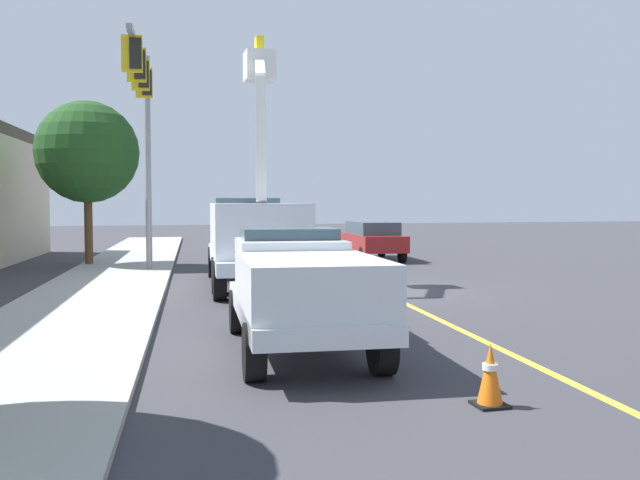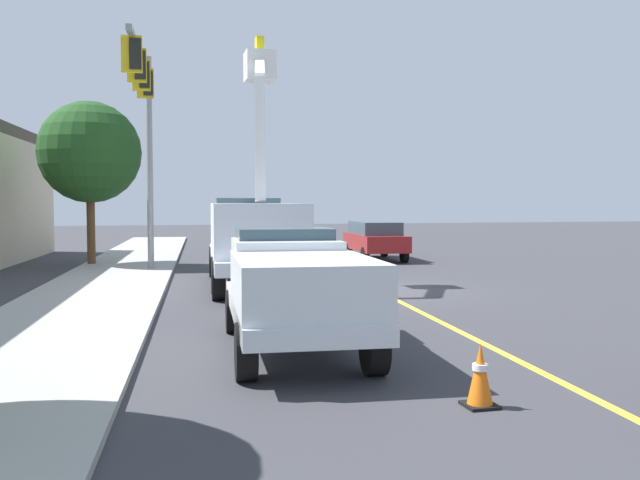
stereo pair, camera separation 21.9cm
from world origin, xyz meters
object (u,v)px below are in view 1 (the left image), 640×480
(traffic_cone_leading, at_px, (490,375))
(traffic_signal_mast, at_px, (143,106))
(traffic_cone_mid_front, at_px, (357,303))
(service_pickup_truck, at_px, (300,286))
(passing_minivan, at_px, (373,238))
(traffic_cone_mid_rear, at_px, (335,279))
(utility_bucket_truck, at_px, (253,233))
(traffic_cone_trailing, at_px, (301,260))

(traffic_cone_leading, relative_size, traffic_signal_mast, 0.10)
(traffic_cone_mid_front, bearing_deg, traffic_cone_leading, 177.15)
(service_pickup_truck, bearing_deg, traffic_cone_mid_front, -34.88)
(passing_minivan, relative_size, traffic_cone_leading, 6.10)
(service_pickup_truck, height_order, passing_minivan, service_pickup_truck)
(traffic_cone_leading, height_order, traffic_cone_mid_front, traffic_cone_leading)
(traffic_cone_leading, xyz_separation_m, traffic_cone_mid_rear, (10.77, -1.06, 0.01))
(traffic_cone_leading, bearing_deg, utility_bucket_truck, 3.78)
(traffic_cone_mid_rear, relative_size, traffic_signal_mast, 0.10)
(traffic_cone_mid_front, distance_m, traffic_cone_mid_rear, 4.41)
(service_pickup_truck, distance_m, traffic_cone_mid_rear, 7.57)
(traffic_cone_leading, bearing_deg, traffic_signal_mast, 14.26)
(passing_minivan, height_order, traffic_cone_mid_front, passing_minivan)
(traffic_cone_mid_rear, height_order, traffic_cone_trailing, traffic_cone_trailing)
(service_pickup_truck, xyz_separation_m, traffic_signal_mast, (12.14, 2.45, 4.60))
(service_pickup_truck, relative_size, traffic_cone_trailing, 6.45)
(traffic_cone_leading, relative_size, traffic_cone_mid_rear, 0.99)
(traffic_cone_mid_rear, bearing_deg, utility_bucket_truck, 40.33)
(service_pickup_truck, relative_size, traffic_cone_mid_front, 7.60)
(utility_bucket_truck, bearing_deg, traffic_signal_mast, 48.46)
(passing_minivan, height_order, traffic_cone_trailing, passing_minivan)
(traffic_cone_leading, height_order, traffic_cone_trailing, traffic_cone_trailing)
(service_pickup_truck, height_order, traffic_cone_mid_rear, service_pickup_truck)
(traffic_cone_mid_rear, height_order, traffic_signal_mast, traffic_signal_mast)
(utility_bucket_truck, distance_m, traffic_signal_mast, 5.89)
(traffic_cone_leading, xyz_separation_m, traffic_cone_trailing, (16.84, -1.52, 0.04))
(passing_minivan, xyz_separation_m, traffic_cone_mid_rear, (-10.51, 4.77, -0.57))
(utility_bucket_truck, xyz_separation_m, traffic_cone_mid_front, (-6.61, -1.18, -1.26))
(traffic_cone_leading, height_order, traffic_cone_mid_rear, traffic_cone_mid_rear)
(utility_bucket_truck, distance_m, service_pickup_truck, 9.37)
(traffic_cone_mid_rear, bearing_deg, traffic_cone_mid_front, 170.28)
(traffic_cone_leading, bearing_deg, traffic_cone_mid_rear, -5.64)
(traffic_cone_mid_front, relative_size, traffic_cone_trailing, 0.85)
(utility_bucket_truck, xyz_separation_m, passing_minivan, (8.24, -6.69, -0.66))
(traffic_cone_mid_front, bearing_deg, traffic_signal_mast, 24.77)
(service_pickup_truck, distance_m, traffic_cone_mid_front, 3.39)
(traffic_cone_mid_front, height_order, traffic_cone_trailing, traffic_cone_trailing)
(utility_bucket_truck, relative_size, traffic_cone_trailing, 9.40)
(passing_minivan, height_order, traffic_signal_mast, traffic_signal_mast)
(service_pickup_truck, xyz_separation_m, traffic_cone_mid_rear, (7.06, -2.64, -0.72))
(traffic_cone_trailing, bearing_deg, traffic_cone_mid_rear, 175.70)
(service_pickup_truck, bearing_deg, traffic_cone_mid_rear, -20.48)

